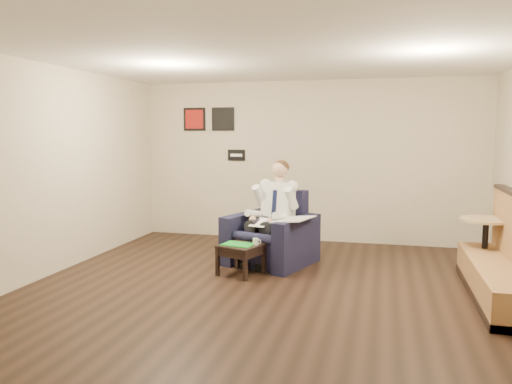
% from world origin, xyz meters
% --- Properties ---
extents(ground, '(6.00, 6.00, 0.00)m').
position_xyz_m(ground, '(0.00, 0.00, 0.00)').
color(ground, black).
rests_on(ground, ground).
extents(wall_back, '(6.00, 0.02, 2.80)m').
position_xyz_m(wall_back, '(0.00, 3.00, 1.40)').
color(wall_back, beige).
rests_on(wall_back, ground).
extents(wall_front, '(6.00, 0.02, 2.80)m').
position_xyz_m(wall_front, '(0.00, -3.00, 1.40)').
color(wall_front, beige).
rests_on(wall_front, ground).
extents(wall_left, '(0.02, 6.00, 2.80)m').
position_xyz_m(wall_left, '(-3.00, 0.00, 1.40)').
color(wall_left, beige).
rests_on(wall_left, ground).
extents(ceiling, '(6.00, 6.00, 0.02)m').
position_xyz_m(ceiling, '(0.00, 0.00, 2.80)').
color(ceiling, white).
rests_on(ceiling, wall_back).
extents(seating_sign, '(0.32, 0.02, 0.20)m').
position_xyz_m(seating_sign, '(-1.30, 2.98, 1.50)').
color(seating_sign, black).
rests_on(seating_sign, wall_back).
extents(art_print_left, '(0.42, 0.03, 0.42)m').
position_xyz_m(art_print_left, '(-2.10, 2.98, 2.15)').
color(art_print_left, '#A51A14').
rests_on(art_print_left, wall_back).
extents(art_print_right, '(0.42, 0.03, 0.42)m').
position_xyz_m(art_print_right, '(-1.55, 2.98, 2.15)').
color(art_print_right, black).
rests_on(art_print_right, wall_back).
extents(armchair, '(1.37, 1.37, 1.05)m').
position_xyz_m(armchair, '(-0.27, 1.27, 0.52)').
color(armchair, black).
rests_on(armchair, ground).
extents(seated_man, '(0.98, 1.19, 1.43)m').
position_xyz_m(seated_man, '(-0.32, 1.14, 0.72)').
color(seated_man, silver).
rests_on(seated_man, armchair).
extents(lap_papers, '(0.32, 0.39, 0.01)m').
position_xyz_m(lap_papers, '(-0.35, 1.04, 0.64)').
color(lap_papers, white).
rests_on(lap_papers, seated_man).
extents(newspaper, '(0.59, 0.67, 0.01)m').
position_xyz_m(newspaper, '(0.11, 1.02, 0.71)').
color(newspaper, silver).
rests_on(newspaper, armchair).
extents(side_table, '(0.64, 0.64, 0.41)m').
position_xyz_m(side_table, '(-0.53, 0.60, 0.21)').
color(side_table, black).
rests_on(side_table, ground).
extents(green_folder, '(0.46, 0.36, 0.01)m').
position_xyz_m(green_folder, '(-0.56, 0.59, 0.42)').
color(green_folder, green).
rests_on(green_folder, side_table).
extents(coffee_mug, '(0.09, 0.09, 0.09)m').
position_xyz_m(coffee_mug, '(-0.34, 0.65, 0.45)').
color(coffee_mug, white).
rests_on(coffee_mug, side_table).
extents(smartphone, '(0.14, 0.12, 0.01)m').
position_xyz_m(smartphone, '(-0.44, 0.72, 0.41)').
color(smartphone, black).
rests_on(smartphone, side_table).
extents(banquette, '(0.55, 2.33, 1.19)m').
position_xyz_m(banquette, '(2.59, 0.42, 0.59)').
color(banquette, olive).
rests_on(banquette, ground).
extents(cafe_table, '(0.75, 0.75, 0.80)m').
position_xyz_m(cafe_table, '(2.60, 1.22, 0.40)').
color(cafe_table, tan).
rests_on(cafe_table, ground).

